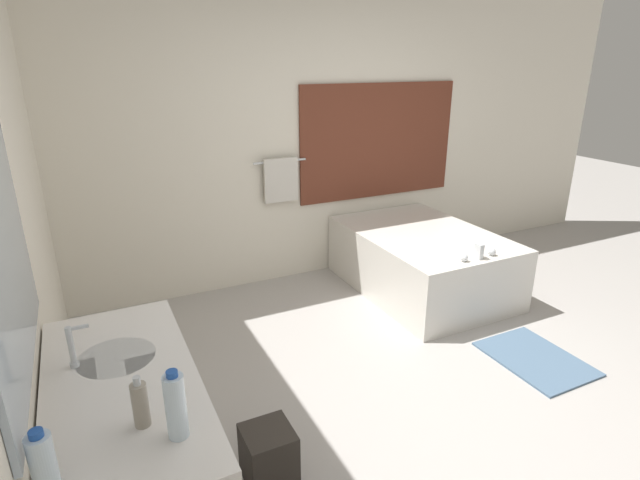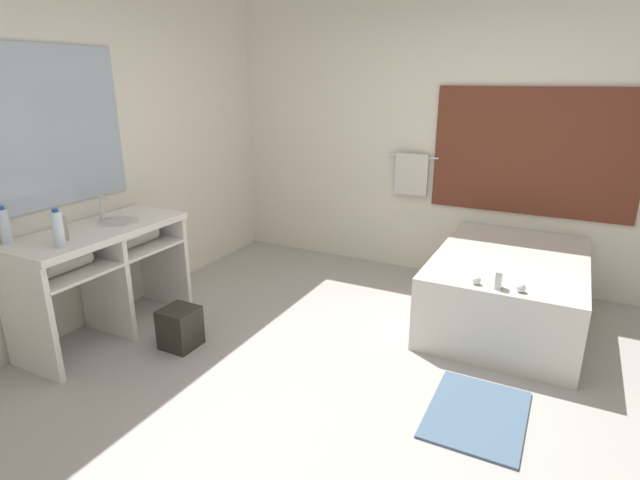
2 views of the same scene
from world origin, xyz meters
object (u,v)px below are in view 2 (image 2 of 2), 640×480
Objects in this scene: bathtub at (508,286)px; waste_bin at (180,328)px; soap_dispenser at (63,228)px; water_bottle_1 at (58,229)px; water_bottle_2 at (5,226)px.

bathtub is 2.54m from waste_bin.
water_bottle_1 is at bearing -46.66° from soap_dispenser.
water_bottle_2 reaches higher than soap_dispenser.
soap_dispenser reaches higher than bathtub.
waste_bin is (0.57, 0.38, -0.78)m from soap_dispenser.
water_bottle_2 reaches higher than waste_bin.
bathtub is 5.34× the size of waste_bin.
water_bottle_2 is at bearing -163.75° from water_bottle_1.
waste_bin is at bearing 46.03° from water_bottle_1.
soap_dispenser is 0.64× the size of waste_bin.
water_bottle_1 is 1.06m from waste_bin.
soap_dispenser is at bearing -144.36° from bathtub.
water_bottle_2 is at bearing -144.76° from waste_bin.
water_bottle_2 is 1.32m from waste_bin.
water_bottle_2 is 1.29× the size of soap_dispenser.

